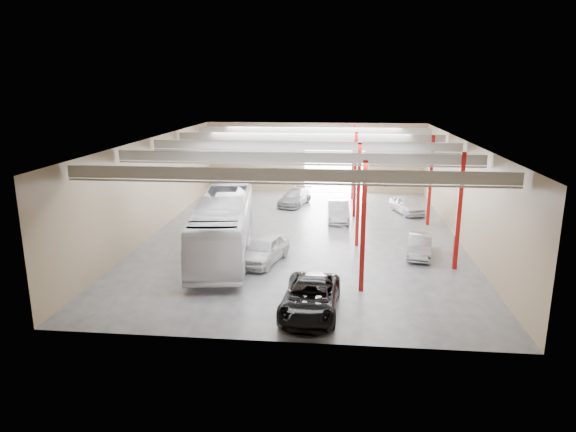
% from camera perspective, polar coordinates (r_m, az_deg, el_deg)
% --- Properties ---
extents(depot_shell, '(22.12, 32.12, 7.06)m').
position_cam_1_polar(depot_shell, '(36.83, 2.03, 5.46)').
color(depot_shell, '#48484E').
rests_on(depot_shell, ground).
extents(coach_bus, '(4.88, 13.79, 3.76)m').
position_cam_1_polar(coach_bus, '(33.19, -7.18, -1.11)').
color(coach_bus, white).
rests_on(coach_bus, ground).
extents(black_sedan, '(2.93, 5.84, 1.59)m').
position_cam_1_polar(black_sedan, '(24.91, 2.50, -9.03)').
color(black_sedan, black).
rests_on(black_sedan, ground).
extents(car_row_a, '(3.16, 5.19, 1.65)m').
position_cam_1_polar(car_row_a, '(31.73, -2.67, -3.73)').
color(car_row_a, silver).
rests_on(car_row_a, ground).
extents(car_row_b, '(1.87, 4.84, 1.57)m').
position_cam_1_polar(car_row_b, '(41.52, 5.60, 0.53)').
color(car_row_b, '#A8A7AC').
rests_on(car_row_b, ground).
extents(car_row_c, '(3.17, 5.18, 1.40)m').
position_cam_1_polar(car_row_c, '(46.77, 0.76, 2.07)').
color(car_row_c, slate).
rests_on(car_row_c, ground).
extents(car_right_near, '(2.13, 4.35, 1.37)m').
position_cam_1_polar(car_right_near, '(33.96, 14.42, -3.20)').
color(car_right_near, '#A5A5AA').
rests_on(car_right_near, ground).
extents(car_right_far, '(2.99, 4.61, 1.46)m').
position_cam_1_polar(car_right_far, '(44.93, 13.04, 1.22)').
color(car_right_far, silver).
rests_on(car_right_far, ground).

